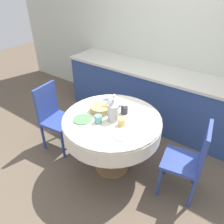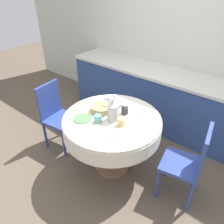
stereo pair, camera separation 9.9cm
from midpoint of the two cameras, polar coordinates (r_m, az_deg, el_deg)
name	(u,v)px [view 1 (the left image)]	position (r m, az deg, el deg)	size (l,w,h in m)	color
ground_plane	(112,166)	(3.01, -0.97, -13.89)	(12.00, 12.00, 0.00)	brown
wall_back	(174,41)	(3.58, 15.08, 17.42)	(7.00, 0.05, 2.60)	beige
kitchen_counter	(158,98)	(3.60, 11.11, 3.52)	(3.24, 0.64, 0.92)	#2D4784
dining_table	(112,127)	(2.57, -1.10, -3.96)	(1.15, 1.15, 0.78)	olive
chair_left	(190,159)	(2.48, 18.70, -11.47)	(0.47, 0.47, 0.95)	#2D428E
chair_right	(54,115)	(3.12, -15.80, -0.69)	(0.45, 0.45, 0.95)	#2D428E
plate_near_left	(82,119)	(2.49, -8.85, -1.89)	(0.21, 0.21, 0.01)	#5BA85B
cup_near_left	(98,119)	(2.41, -4.79, -1.84)	(0.08, 0.08, 0.09)	#5BA39E
plate_near_right	(123,135)	(2.24, 1.55, -6.00)	(0.21, 0.21, 0.01)	white
cup_near_right	(122,122)	(2.36, 1.37, -2.58)	(0.08, 0.08, 0.09)	#DBB766
plate_far_left	(109,103)	(2.78, -1.90, 2.45)	(0.21, 0.21, 0.01)	#3856AD
cup_far_left	(105,108)	(2.61, -2.79, 1.16)	(0.08, 0.08, 0.09)	#DBB766
plate_far_right	(140,114)	(2.56, 6.26, -0.56)	(0.21, 0.21, 0.01)	white
cup_far_right	(124,110)	(2.55, 2.14, 0.47)	(0.08, 0.08, 0.09)	#28282D
coffee_carafe	(113,111)	(2.40, -0.92, 0.22)	(0.12, 0.12, 0.27)	#B2B2B7
teapot	(114,103)	(2.59, -0.48, 2.30)	(0.23, 0.17, 0.22)	white
bread_basket	(101,108)	(2.60, -3.98, 0.92)	(0.26, 0.26, 0.07)	tan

